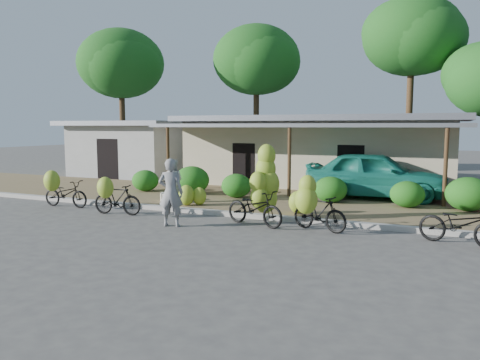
% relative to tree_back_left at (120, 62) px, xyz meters
% --- Properties ---
extents(ground, '(100.00, 100.00, 0.00)m').
position_rel_tree_back_left_xyz_m(ground, '(13.69, -13.11, -6.88)').
color(ground, '#4B4845').
rests_on(ground, ground).
extents(sidewalk, '(60.00, 6.00, 0.12)m').
position_rel_tree_back_left_xyz_m(sidewalk, '(13.69, -8.11, -6.82)').
color(sidewalk, olive).
rests_on(sidewalk, ground).
extents(curb, '(60.00, 0.25, 0.15)m').
position_rel_tree_back_left_xyz_m(curb, '(13.69, -11.11, -6.81)').
color(curb, '#A8A399').
rests_on(curb, ground).
extents(shop_main, '(13.00, 8.50, 3.35)m').
position_rel_tree_back_left_xyz_m(shop_main, '(13.69, -2.18, -5.16)').
color(shop_main, '#C5B295').
rests_on(shop_main, ground).
extents(shop_grey, '(7.00, 6.00, 3.15)m').
position_rel_tree_back_left_xyz_m(shop_grey, '(2.69, -2.12, -5.27)').
color(shop_grey, '#A4A39F').
rests_on(shop_grey, ground).
extents(tree_back_left, '(5.51, 5.42, 8.95)m').
position_rel_tree_back_left_xyz_m(tree_back_left, '(0.00, 0.00, 0.00)').
color(tree_back_left, '#533721').
rests_on(tree_back_left, ground).
extents(tree_far_center, '(5.47, 5.37, 9.08)m').
position_rel_tree_back_left_xyz_m(tree_far_center, '(8.00, 3.00, 0.15)').
color(tree_far_center, '#533721').
rests_on(tree_far_center, ground).
extents(tree_center_right, '(5.45, 5.36, 9.89)m').
position_rel_tree_back_left_xyz_m(tree_center_right, '(17.00, 3.50, 0.96)').
color(tree_center_right, '#533721').
rests_on(tree_center_right, ground).
extents(hedge_0, '(1.16, 1.04, 0.90)m').
position_rel_tree_back_left_xyz_m(hedge_0, '(7.65, -8.13, -6.31)').
color(hedge_0, '#144F12').
rests_on(hedge_0, sidewalk).
extents(hedge_1, '(1.45, 1.31, 1.13)m').
position_rel_tree_back_left_xyz_m(hedge_1, '(9.86, -7.99, -6.20)').
color(hedge_1, '#144F12').
rests_on(hedge_1, sidewalk).
extents(hedge_2, '(1.18, 1.06, 0.92)m').
position_rel_tree_back_left_xyz_m(hedge_2, '(11.94, -8.17, -6.30)').
color(hedge_2, '#144F12').
rests_on(hedge_2, sidewalk).
extents(hedge_3, '(1.20, 1.08, 0.94)m').
position_rel_tree_back_left_xyz_m(hedge_3, '(15.52, -7.78, -6.29)').
color(hedge_3, '#144F12').
rests_on(hedge_3, sidewalk).
extents(hedge_4, '(1.15, 1.03, 0.90)m').
position_rel_tree_back_left_xyz_m(hedge_4, '(18.15, -7.76, -6.31)').
color(hedge_4, '#144F12').
rests_on(hedge_4, sidewalk).
extents(hedge_5, '(1.42, 1.28, 1.11)m').
position_rel_tree_back_left_xyz_m(hedge_5, '(20.01, -7.67, -6.21)').
color(hedge_5, '#144F12').
rests_on(hedge_5, sidewalk).
extents(bike_far_left, '(1.86, 1.27, 1.38)m').
position_rel_tree_back_left_xyz_m(bike_far_left, '(7.02, -12.08, -6.32)').
color(bike_far_left, black).
rests_on(bike_far_left, ground).
extents(bike_left, '(1.75, 1.21, 1.31)m').
position_rel_tree_back_left_xyz_m(bike_left, '(9.64, -12.50, -6.30)').
color(bike_left, black).
rests_on(bike_left, ground).
extents(bike_center, '(2.08, 1.46, 2.35)m').
position_rel_tree_back_left_xyz_m(bike_center, '(14.41, -11.84, -6.02)').
color(bike_center, black).
rests_on(bike_center, ground).
extents(bike_right, '(1.76, 1.37, 1.59)m').
position_rel_tree_back_left_xyz_m(bike_right, '(16.17, -12.16, -6.21)').
color(bike_right, black).
rests_on(bike_right, ground).
extents(bike_far_right, '(2.08, 1.25, 1.03)m').
position_rel_tree_back_left_xyz_m(bike_far_right, '(19.72, -12.13, -6.37)').
color(bike_far_right, black).
rests_on(bike_far_right, ground).
extents(loose_banana_a, '(0.58, 0.49, 0.72)m').
position_rel_tree_back_left_xyz_m(loose_banana_a, '(11.11, -10.52, -6.40)').
color(loose_banana_a, '#A2B52D').
rests_on(loose_banana_a, sidewalk).
extents(loose_banana_b, '(0.50, 0.43, 0.63)m').
position_rel_tree_back_left_xyz_m(loose_banana_b, '(11.49, -10.28, -6.45)').
color(loose_banana_b, '#A2B52D').
rests_on(loose_banana_b, sidewalk).
extents(loose_banana_c, '(0.57, 0.48, 0.71)m').
position_rel_tree_back_left_xyz_m(loose_banana_c, '(15.09, -10.35, -6.41)').
color(loose_banana_c, '#A2B52D').
rests_on(loose_banana_c, sidewalk).
extents(sack_near, '(0.92, 0.83, 0.30)m').
position_rel_tree_back_left_xyz_m(sack_near, '(10.08, -9.79, -6.61)').
color(sack_near, beige).
rests_on(sack_near, sidewalk).
extents(sack_far, '(0.84, 0.68, 0.28)m').
position_rel_tree_back_left_xyz_m(sack_far, '(10.16, -10.10, -6.62)').
color(sack_far, beige).
rests_on(sack_far, sidewalk).
extents(vendor, '(0.82, 0.66, 1.96)m').
position_rel_tree_back_left_xyz_m(vendor, '(12.20, -13.17, -5.90)').
color(vendor, gray).
rests_on(vendor, ground).
extents(bystander, '(0.86, 0.73, 1.55)m').
position_rel_tree_back_left_xyz_m(bystander, '(10.28, -10.06, -5.99)').
color(bystander, silver).
rests_on(bystander, sidewalk).
extents(teal_van, '(5.41, 2.45, 1.80)m').
position_rel_tree_back_left_xyz_m(teal_van, '(16.84, -6.11, -5.86)').
color(teal_van, '#1C7E6B').
rests_on(teal_van, sidewalk).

